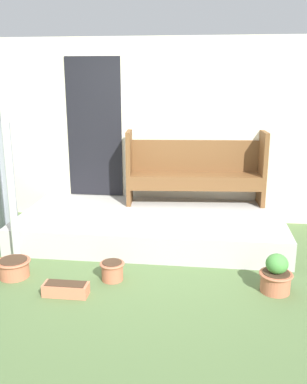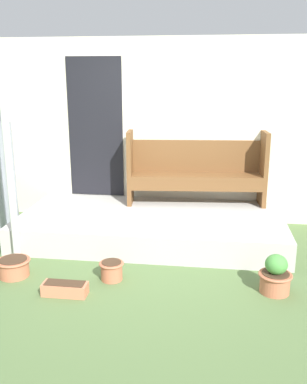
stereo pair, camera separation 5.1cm
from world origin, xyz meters
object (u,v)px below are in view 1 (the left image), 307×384
(flower_pot_left, at_px, (14,267))
(flower_pot_right, at_px, (276,275))
(bench, at_px, (195,168))
(flower_pot_middle, at_px, (112,270))
(support_post, at_px, (8,159))
(planter_box_rect, at_px, (66,289))

(flower_pot_left, distance_m, flower_pot_right, 2.72)
(bench, xyz_separation_m, flower_pot_right, (0.87, -1.89, -0.66))
(flower_pot_left, relative_size, flower_pot_middle, 1.36)
(support_post, bearing_deg, bench, 38.03)
(planter_box_rect, bearing_deg, bench, 62.03)
(support_post, xyz_separation_m, flower_pot_left, (0.13, -0.35, -1.10))
(support_post, xyz_separation_m, flower_pot_right, (2.85, -0.34, -1.04))
(support_post, xyz_separation_m, flower_pot_middle, (1.18, -0.29, -1.10))
(flower_pot_left, height_order, flower_pot_right, flower_pot_right)
(flower_pot_left, xyz_separation_m, planter_box_rect, (0.68, -0.32, -0.04))
(flower_pot_middle, height_order, planter_box_rect, flower_pot_middle)
(support_post, xyz_separation_m, planter_box_rect, (0.80, -0.67, -1.15))
(flower_pot_middle, xyz_separation_m, planter_box_rect, (-0.38, -0.38, -0.05))
(support_post, relative_size, bench, 1.26)
(support_post, height_order, flower_pot_left, support_post)
(bench, bearing_deg, planter_box_rect, -122.99)
(bench, height_order, planter_box_rect, bench)
(bench, bearing_deg, flower_pot_middle, -118.44)
(flower_pot_middle, bearing_deg, flower_pot_left, -176.84)
(planter_box_rect, bearing_deg, flower_pot_middle, 44.83)
(support_post, distance_m, flower_pot_right, 3.05)
(flower_pot_middle, relative_size, planter_box_rect, 0.59)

